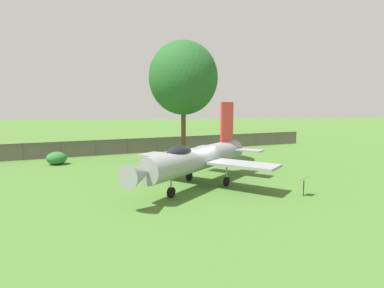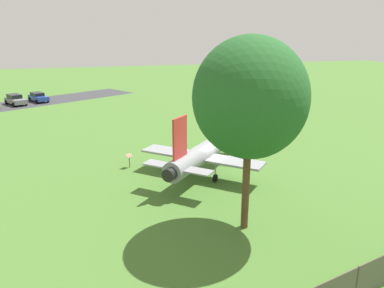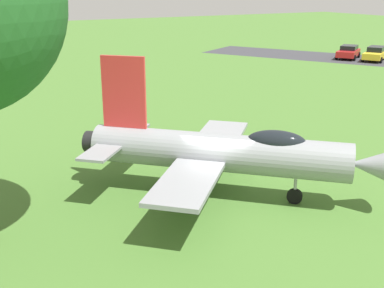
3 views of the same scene
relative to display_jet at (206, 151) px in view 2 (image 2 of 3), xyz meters
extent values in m
plane|color=#47722D|center=(-0.22, -0.23, -1.88)|extent=(200.00, 200.00, 0.00)
cube|color=#38383D|center=(-20.75, 35.02, -1.88)|extent=(41.80, 29.09, 0.00)
cylinder|color=gray|center=(-0.22, -0.23, -0.06)|extent=(8.00, 8.33, 1.49)
cone|color=gray|center=(3.65, 3.85, -0.06)|extent=(2.02, 2.03, 1.27)
cylinder|color=black|center=(-3.85, -4.07, -0.06)|extent=(1.06, 1.05, 0.89)
ellipsoid|color=black|center=(1.30, 1.37, 0.57)|extent=(2.17, 2.22, 0.84)
cube|color=red|center=(-2.85, -3.01, 2.11)|extent=(1.34, 1.40, 2.85)
cube|color=gray|center=(-2.62, 1.34, -0.25)|extent=(4.32, 4.23, 0.16)
cube|color=gray|center=(1.49, -2.54, -0.25)|extent=(4.32, 4.23, 0.16)
cube|color=gray|center=(-4.32, -2.17, 0.09)|extent=(2.06, 2.04, 0.10)
cube|color=gray|center=(-1.93, -4.43, 0.09)|extent=(2.06, 2.04, 0.10)
cylinder|color=#A5A8AD|center=(1.85, 1.96, -0.89)|extent=(0.12, 0.12, 1.37)
cylinder|color=black|center=(1.85, 1.96, -1.58)|extent=(0.54, 0.56, 0.60)
cylinder|color=#A5A8AD|center=(-1.96, 0.03, -0.89)|extent=(0.12, 0.12, 1.37)
cylinder|color=black|center=(-1.96, 0.03, -1.58)|extent=(0.54, 0.56, 0.60)
cylinder|color=#A5A8AD|center=(0.14, -1.96, -0.89)|extent=(0.12, 0.12, 1.37)
cylinder|color=black|center=(0.14, -1.96, -1.58)|extent=(0.54, 0.56, 0.60)
cylinder|color=brown|center=(-0.54, -8.85, 1.07)|extent=(0.42, 0.42, 5.90)
ellipsoid|color=#235B26|center=(-0.54, -8.85, 5.68)|extent=(6.05, 6.38, 6.46)
cylinder|color=#4C4238|center=(1.40, -15.86, -1.05)|extent=(0.08, 0.08, 1.66)
cylinder|color=#4C4238|center=(1.40, -15.86, -0.27)|extent=(38.37, 9.40, 0.05)
cube|color=#59544C|center=(1.40, -15.86, -1.05)|extent=(38.36, 9.37, 1.59)
cylinder|color=#333333|center=(-5.67, 3.03, -1.43)|extent=(0.06, 0.06, 0.90)
cube|color=olive|center=(-5.67, 3.03, -0.86)|extent=(0.72, 0.67, 0.25)
cube|color=#23429E|center=(-15.95, 37.84, -1.23)|extent=(3.62, 4.92, 0.66)
cube|color=black|center=(-16.11, 38.17, -0.66)|extent=(2.39, 2.81, 0.48)
cylinder|color=black|center=(-14.49, 36.86, -1.56)|extent=(0.48, 0.67, 0.64)
cylinder|color=black|center=(-16.08, 36.08, -1.56)|extent=(0.48, 0.67, 0.64)
cylinder|color=black|center=(-15.82, 39.60, -1.56)|extent=(0.48, 0.67, 0.64)
cylinder|color=black|center=(-17.42, 38.82, -1.56)|extent=(0.48, 0.67, 0.64)
cube|color=slate|center=(-19.07, 36.01, -1.22)|extent=(3.87, 5.09, 0.68)
cube|color=black|center=(-19.25, 36.35, -0.58)|extent=(2.54, 2.92, 0.60)
cylinder|color=black|center=(-17.51, 35.05, -1.56)|extent=(0.49, 0.67, 0.64)
cylinder|color=black|center=(-19.16, 34.18, -1.56)|extent=(0.49, 0.67, 0.64)
cylinder|color=black|center=(-18.98, 37.83, -1.56)|extent=(0.49, 0.67, 0.64)
cylinder|color=black|center=(-20.63, 36.97, -1.56)|extent=(0.49, 0.67, 0.64)
camera|label=1|loc=(3.88, 19.64, 3.34)|focal=30.18mm
camera|label=2|loc=(-8.88, -26.61, 8.99)|focal=34.95mm
camera|label=3|loc=(14.99, -9.77, 6.16)|focal=45.72mm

